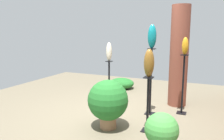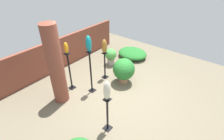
# 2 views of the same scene
# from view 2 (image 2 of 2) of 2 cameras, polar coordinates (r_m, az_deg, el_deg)

# --- Properties ---
(ground_plane) EXTENTS (8.00, 8.00, 0.00)m
(ground_plane) POSITION_cam_2_polar(r_m,az_deg,el_deg) (5.74, 2.43, -7.51)
(ground_plane) COLOR #6B604C
(brick_wall_back) EXTENTS (5.60, 0.12, 1.22)m
(brick_wall_back) POSITION_cam_2_polar(r_m,az_deg,el_deg) (7.10, -15.74, 5.57)
(brick_wall_back) COLOR brown
(brick_wall_back) RESTS_ON ground
(brick_pillar) EXTENTS (0.43, 0.43, 2.40)m
(brick_pillar) POSITION_cam_2_polar(r_m,az_deg,el_deg) (5.06, -17.90, 1.26)
(brick_pillar) COLOR brown
(brick_pillar) RESTS_ON ground
(pedestal_ivory) EXTENTS (0.20, 0.20, 1.00)m
(pedestal_ivory) POSITION_cam_2_polar(r_m,az_deg,el_deg) (4.42, -1.50, -14.74)
(pedestal_ivory) COLOR black
(pedestal_ivory) RESTS_ON ground
(pedestal_amber) EXTENTS (0.20, 0.20, 1.30)m
(pedestal_amber) POSITION_cam_2_polar(r_m,az_deg,el_deg) (5.76, -13.56, -0.98)
(pedestal_amber) COLOR black
(pedestal_amber) RESTS_ON ground
(pedestal_bronze) EXTENTS (0.20, 0.20, 1.00)m
(pedestal_bronze) POSITION_cam_2_polar(r_m,az_deg,el_deg) (6.21, -2.36, 1.09)
(pedestal_bronze) COLOR black
(pedestal_bronze) RESTS_ON ground
(pedestal_teal) EXTENTS (0.20, 0.20, 1.43)m
(pedestal_teal) POSITION_cam_2_polar(r_m,az_deg,el_deg) (5.48, -6.89, -1.30)
(pedestal_teal) COLOR black
(pedestal_teal) RESTS_ON ground
(art_vase_ivory) EXTENTS (0.17, 0.16, 0.51)m
(art_vase_ivory) POSITION_cam_2_polar(r_m,az_deg,el_deg) (3.87, -1.67, -6.71)
(art_vase_ivory) COLOR beige
(art_vase_ivory) RESTS_ON pedestal_ivory
(art_vase_amber) EXTENTS (0.13, 0.13, 0.37)m
(art_vase_amber) POSITION_cam_2_polar(r_m,az_deg,el_deg) (5.33, -14.78, 6.98)
(art_vase_amber) COLOR orange
(art_vase_amber) RESTS_ON pedestal_amber
(art_vase_bronze) EXTENTS (0.19, 0.18, 0.49)m
(art_vase_bronze) POSITION_cam_2_polar(r_m,az_deg,el_deg) (5.83, -2.53, 7.71)
(art_vase_bronze) COLOR brown
(art_vase_bronze) RESTS_ON pedestal_bronze
(art_vase_teal) EXTENTS (0.17, 0.18, 0.50)m
(art_vase_teal) POSITION_cam_2_polar(r_m,az_deg,el_deg) (4.98, -7.66, 8.47)
(art_vase_teal) COLOR #0F727A
(art_vase_teal) RESTS_ON pedestal_teal
(potted_plant_back_center) EXTENTS (0.75, 0.75, 0.91)m
(potted_plant_back_center) POSITION_cam_2_polar(r_m,az_deg,el_deg) (5.92, 3.87, 0.09)
(potted_plant_back_center) COLOR #936B4C
(potted_plant_back_center) RESTS_ON ground
(potted_plant_front_left) EXTENTS (0.46, 0.46, 0.70)m
(potted_plant_front_left) POSITION_cam_2_polar(r_m,az_deg,el_deg) (7.03, -0.40, 4.74)
(potted_plant_front_left) COLOR gray
(potted_plant_front_left) RESTS_ON ground
(foliage_bed_east) EXTENTS (1.09, 1.27, 0.36)m
(foliage_bed_east) POSITION_cam_2_polar(r_m,az_deg,el_deg) (7.75, 6.69, 5.43)
(foliage_bed_east) COLOR #236B28
(foliage_bed_east) RESTS_ON ground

